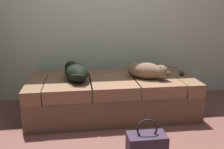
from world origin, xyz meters
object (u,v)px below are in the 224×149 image
object	(u,v)px
couch	(111,96)
handbag	(146,147)
dog_tan	(147,70)
tv_remote	(182,74)
dog_dark	(75,72)

from	to	relation	value
couch	handbag	bearing A→B (deg)	-81.81
dog_tan	handbag	xyz separation A→B (m)	(-0.26, -0.94, -0.41)
couch	tv_remote	bearing A→B (deg)	0.74
dog_tan	handbag	world-z (taller)	dog_tan
dog_tan	dog_dark	bearing A→B (deg)	176.56
dog_dark	tv_remote	world-z (taller)	dog_dark
couch	dog_dark	xyz separation A→B (m)	(-0.41, -0.05, 0.32)
couch	tv_remote	xyz separation A→B (m)	(0.87, 0.01, 0.23)
handbag	couch	bearing A→B (deg)	98.19
tv_remote	handbag	bearing A→B (deg)	-102.06
dog_dark	tv_remote	xyz separation A→B (m)	(1.28, 0.06, -0.09)
tv_remote	handbag	xyz separation A→B (m)	(-0.72, -1.05, -0.33)
dog_dark	dog_tan	xyz separation A→B (m)	(0.82, -0.05, -0.00)
handbag	tv_remote	bearing A→B (deg)	55.51
dog_tan	tv_remote	bearing A→B (deg)	13.00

